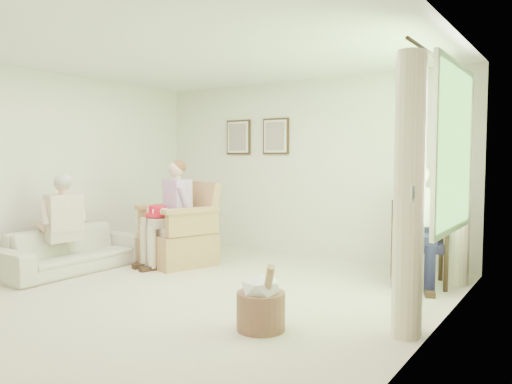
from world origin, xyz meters
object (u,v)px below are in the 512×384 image
(person_sofa, at_px, (60,219))
(person_wicker, at_px, (172,205))
(wood_armchair, at_px, (420,240))
(wicker_armchair, at_px, (180,238))
(red_hat, at_px, (157,212))
(sofa, at_px, (72,250))
(hatbox, at_px, (261,302))
(person_dark, at_px, (417,217))

(person_sofa, bearing_deg, person_wicker, 155.20)
(person_wicker, bearing_deg, wood_armchair, 34.26)
(wood_armchair, height_order, person_wicker, person_wicker)
(wicker_armchair, bearing_deg, person_wicker, -72.31)
(red_hat, bearing_deg, sofa, -136.08)
(wicker_armchair, relative_size, wood_armchair, 1.21)
(person_sofa, relative_size, red_hat, 3.81)
(person_sofa, bearing_deg, wicker_armchair, 158.61)
(hatbox, bearing_deg, red_hat, 152.75)
(sofa, height_order, hatbox, hatbox)
(sofa, xyz_separation_m, red_hat, (0.78, 0.75, 0.46))
(wicker_armchair, relative_size, hatbox, 1.84)
(person_dark, bearing_deg, sofa, -175.60)
(person_wicker, bearing_deg, hatbox, -13.80)
(person_wicker, xyz_separation_m, red_hat, (-0.08, -0.19, -0.08))
(wicker_armchair, distance_m, red_hat, 0.52)
(person_wicker, xyz_separation_m, person_sofa, (-0.86, -1.11, -0.13))
(wicker_armchair, bearing_deg, person_sofa, -106.64)
(wood_armchair, bearing_deg, person_sofa, -171.74)
(sofa, relative_size, person_wicker, 1.35)
(red_hat, bearing_deg, person_sofa, -130.29)
(sofa, distance_m, person_dark, 4.28)
(person_wicker, height_order, person_sofa, person_wicker)
(wicker_armchair, xyz_separation_m, wood_armchair, (3.04, 0.76, 0.15))
(wood_armchair, xyz_separation_m, person_dark, (0.00, -0.15, 0.28))
(person_dark, height_order, red_hat, person_dark)
(wood_armchair, bearing_deg, sofa, -173.72)
(wood_armchair, distance_m, sofa, 4.32)
(person_dark, height_order, hatbox, person_dark)
(wood_armchair, height_order, person_dark, person_dark)
(wood_armchair, relative_size, red_hat, 2.87)
(wood_armchair, height_order, hatbox, wood_armchair)
(sofa, relative_size, person_sofa, 1.53)
(sofa, xyz_separation_m, person_sofa, (-0.00, -0.17, 0.41))
(person_sofa, distance_m, hatbox, 3.27)
(sofa, xyz_separation_m, person_wicker, (0.86, 0.94, 0.55))
(wicker_armchair, distance_m, sofa, 1.39)
(wicker_armchair, relative_size, red_hat, 3.49)
(wicker_armchair, distance_m, wood_armchair, 3.14)
(person_sofa, relative_size, hatbox, 2.01)
(person_dark, xyz_separation_m, hatbox, (-0.68, -2.20, -0.54))
(hatbox, bearing_deg, person_wicker, 148.51)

